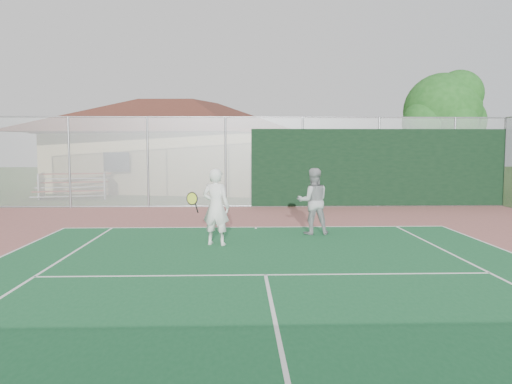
{
  "coord_description": "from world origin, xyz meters",
  "views": [
    {
      "loc": [
        -0.47,
        -2.41,
        2.29
      ],
      "look_at": [
        -0.05,
        9.93,
        1.21
      ],
      "focal_mm": 35.0,
      "sensor_mm": 36.0,
      "label": 1
    }
  ],
  "objects_px": {
    "bleachers": "(73,185)",
    "player_white_front": "(216,207)",
    "tree": "(444,114)",
    "player_grey_back": "(313,202)",
    "clubhouse": "(180,136)"
  },
  "relations": [
    {
      "from": "bleachers",
      "to": "player_white_front",
      "type": "height_order",
      "value": "player_white_front"
    },
    {
      "from": "bleachers",
      "to": "player_white_front",
      "type": "bearing_deg",
      "value": -71.82
    },
    {
      "from": "bleachers",
      "to": "player_white_front",
      "type": "xyz_separation_m",
      "value": [
        7.16,
        -11.62,
        0.3
      ]
    },
    {
      "from": "bleachers",
      "to": "tree",
      "type": "xyz_separation_m",
      "value": [
        17.48,
        0.34,
        3.31
      ]
    },
    {
      "from": "player_white_front",
      "to": "player_grey_back",
      "type": "distance_m",
      "value": 2.88
    },
    {
      "from": "clubhouse",
      "to": "player_white_front",
      "type": "height_order",
      "value": "clubhouse"
    },
    {
      "from": "clubhouse",
      "to": "bleachers",
      "type": "height_order",
      "value": "clubhouse"
    },
    {
      "from": "bleachers",
      "to": "player_grey_back",
      "type": "bearing_deg",
      "value": -60.0
    },
    {
      "from": "clubhouse",
      "to": "player_white_front",
      "type": "relative_size",
      "value": 8.49
    },
    {
      "from": "tree",
      "to": "player_grey_back",
      "type": "xyz_separation_m",
      "value": [
        -7.81,
        -10.55,
        -3.04
      ]
    },
    {
      "from": "clubhouse",
      "to": "player_grey_back",
      "type": "bearing_deg",
      "value": -57.03
    },
    {
      "from": "tree",
      "to": "player_grey_back",
      "type": "bearing_deg",
      "value": -126.52
    },
    {
      "from": "tree",
      "to": "clubhouse",
      "type": "bearing_deg",
      "value": 160.11
    },
    {
      "from": "clubhouse",
      "to": "player_grey_back",
      "type": "relative_size",
      "value": 8.75
    },
    {
      "from": "tree",
      "to": "player_grey_back",
      "type": "height_order",
      "value": "tree"
    }
  ]
}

